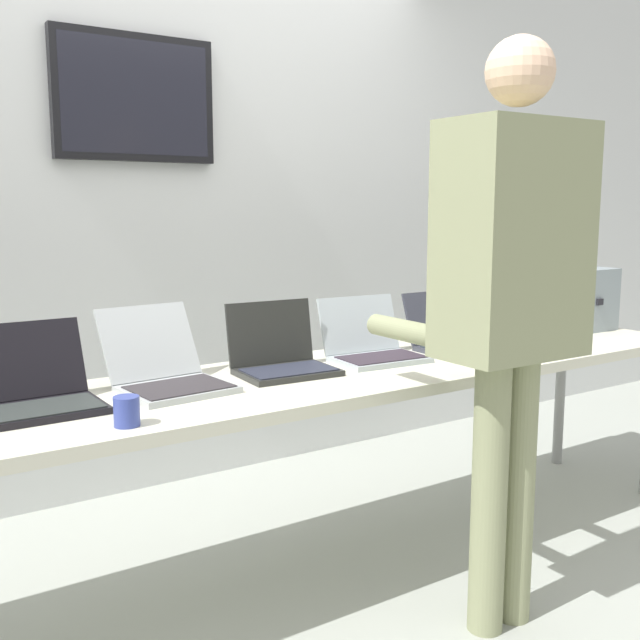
{
  "coord_description": "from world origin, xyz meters",
  "views": [
    {
      "loc": [
        -1.49,
        -2.14,
        1.32
      ],
      "look_at": [
        0.0,
        0.1,
        0.91
      ],
      "focal_mm": 41.64,
      "sensor_mm": 36.0,
      "label": 1
    }
  ],
  "objects_px": {
    "laptop_station_4": "(372,346)",
    "laptop_station_1": "(30,391)",
    "person": "(510,282)",
    "laptop_station_5": "(454,336)",
    "equipment_box": "(567,298)",
    "laptop_station_6": "(521,326)",
    "workbench": "(334,383)",
    "laptop_station_3": "(281,357)",
    "laptop_station_2": "(166,371)",
    "coffee_mug": "(127,411)"
  },
  "relations": [
    {
      "from": "laptop_station_3",
      "to": "coffee_mug",
      "type": "bearing_deg",
      "value": -154.01
    },
    {
      "from": "equipment_box",
      "to": "laptop_station_3",
      "type": "distance_m",
      "value": 1.65
    },
    {
      "from": "workbench",
      "to": "equipment_box",
      "type": "relative_size",
      "value": 9.17
    },
    {
      "from": "laptop_station_1",
      "to": "laptop_station_3",
      "type": "bearing_deg",
      "value": 1.54
    },
    {
      "from": "laptop_station_2",
      "to": "person",
      "type": "xyz_separation_m",
      "value": [
        0.81,
        -0.71,
        0.3
      ]
    },
    {
      "from": "person",
      "to": "laptop_station_5",
      "type": "bearing_deg",
      "value": 57.42
    },
    {
      "from": "workbench",
      "to": "person",
      "type": "distance_m",
      "value": 0.77
    },
    {
      "from": "laptop_station_3",
      "to": "laptop_station_1",
      "type": "bearing_deg",
      "value": -178.46
    },
    {
      "from": "laptop_station_1",
      "to": "laptop_station_2",
      "type": "xyz_separation_m",
      "value": [
        0.43,
        0.03,
        0.0
      ]
    },
    {
      "from": "workbench",
      "to": "laptop_station_5",
      "type": "relative_size",
      "value": 9.6
    },
    {
      "from": "coffee_mug",
      "to": "equipment_box",
      "type": "bearing_deg",
      "value": 9.79
    },
    {
      "from": "laptop_station_3",
      "to": "laptop_station_6",
      "type": "xyz_separation_m",
      "value": [
        1.23,
        -0.01,
        0.0
      ]
    },
    {
      "from": "equipment_box",
      "to": "person",
      "type": "xyz_separation_m",
      "value": [
        -1.26,
        -0.77,
        0.22
      ]
    },
    {
      "from": "laptop_station_3",
      "to": "coffee_mug",
      "type": "relative_size",
      "value": 4.27
    },
    {
      "from": "laptop_station_1",
      "to": "laptop_station_4",
      "type": "relative_size",
      "value": 1.03
    },
    {
      "from": "person",
      "to": "laptop_station_4",
      "type": "bearing_deg",
      "value": 88.09
    },
    {
      "from": "laptop_station_1",
      "to": "coffee_mug",
      "type": "xyz_separation_m",
      "value": [
        0.18,
        -0.31,
        -0.02
      ]
    },
    {
      "from": "equipment_box",
      "to": "person",
      "type": "bearing_deg",
      "value": -148.57
    },
    {
      "from": "laptop_station_4",
      "to": "person",
      "type": "distance_m",
      "value": 0.76
    },
    {
      "from": "equipment_box",
      "to": "laptop_station_6",
      "type": "bearing_deg",
      "value": -168.55
    },
    {
      "from": "laptop_station_3",
      "to": "person",
      "type": "xyz_separation_m",
      "value": [
        0.38,
        -0.7,
        0.31
      ]
    },
    {
      "from": "workbench",
      "to": "laptop_station_5",
      "type": "bearing_deg",
      "value": 5.54
    },
    {
      "from": "person",
      "to": "equipment_box",
      "type": "bearing_deg",
      "value": 31.43
    },
    {
      "from": "laptop_station_1",
      "to": "laptop_station_5",
      "type": "relative_size",
      "value": 1.06
    },
    {
      "from": "laptop_station_1",
      "to": "laptop_station_3",
      "type": "xyz_separation_m",
      "value": [
        0.85,
        0.02,
        0.0
      ]
    },
    {
      "from": "laptop_station_1",
      "to": "laptop_station_3",
      "type": "relative_size",
      "value": 1.07
    },
    {
      "from": "laptop_station_5",
      "to": "person",
      "type": "distance_m",
      "value": 0.87
    },
    {
      "from": "laptop_station_1",
      "to": "laptop_station_3",
      "type": "distance_m",
      "value": 0.86
    },
    {
      "from": "laptop_station_2",
      "to": "coffee_mug",
      "type": "distance_m",
      "value": 0.42
    },
    {
      "from": "laptop_station_3",
      "to": "laptop_station_6",
      "type": "height_order",
      "value": "laptop_station_6"
    },
    {
      "from": "equipment_box",
      "to": "laptop_station_2",
      "type": "bearing_deg",
      "value": -178.24
    },
    {
      "from": "laptop_station_2",
      "to": "person",
      "type": "relative_size",
      "value": 0.23
    },
    {
      "from": "laptop_station_2",
      "to": "laptop_station_6",
      "type": "height_order",
      "value": "laptop_station_2"
    },
    {
      "from": "laptop_station_2",
      "to": "equipment_box",
      "type": "bearing_deg",
      "value": 1.76
    },
    {
      "from": "laptop_station_2",
      "to": "laptop_station_6",
      "type": "xyz_separation_m",
      "value": [
        1.65,
        -0.02,
        -0.0
      ]
    },
    {
      "from": "equipment_box",
      "to": "laptop_station_2",
      "type": "xyz_separation_m",
      "value": [
        -2.07,
        -0.06,
        -0.09
      ]
    },
    {
      "from": "laptop_station_4",
      "to": "laptop_station_1",
      "type": "bearing_deg",
      "value": -179.05
    },
    {
      "from": "equipment_box",
      "to": "laptop_station_1",
      "type": "xyz_separation_m",
      "value": [
        -2.5,
        -0.09,
        -0.09
      ]
    },
    {
      "from": "laptop_station_4",
      "to": "laptop_station_6",
      "type": "relative_size",
      "value": 0.95
    },
    {
      "from": "laptop_station_3",
      "to": "coffee_mug",
      "type": "distance_m",
      "value": 0.75
    },
    {
      "from": "workbench",
      "to": "laptop_station_2",
      "type": "height_order",
      "value": "laptop_station_2"
    },
    {
      "from": "laptop_station_3",
      "to": "person",
      "type": "relative_size",
      "value": 0.19
    },
    {
      "from": "laptop_station_4",
      "to": "laptop_station_3",
      "type": "bearing_deg",
      "value": 179.72
    },
    {
      "from": "laptop_station_5",
      "to": "laptop_station_6",
      "type": "relative_size",
      "value": 0.92
    },
    {
      "from": "laptop_station_6",
      "to": "person",
      "type": "height_order",
      "value": "person"
    },
    {
      "from": "laptop_station_1",
      "to": "person",
      "type": "height_order",
      "value": "person"
    },
    {
      "from": "laptop_station_3",
      "to": "coffee_mug",
      "type": "xyz_separation_m",
      "value": [
        -0.68,
        -0.33,
        -0.02
      ]
    },
    {
      "from": "laptop_station_2",
      "to": "laptop_station_1",
      "type": "bearing_deg",
      "value": -176.0
    },
    {
      "from": "equipment_box",
      "to": "workbench",
      "type": "bearing_deg",
      "value": -174.16
    },
    {
      "from": "laptop_station_2",
      "to": "laptop_station_4",
      "type": "bearing_deg",
      "value": -0.62
    }
  ]
}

